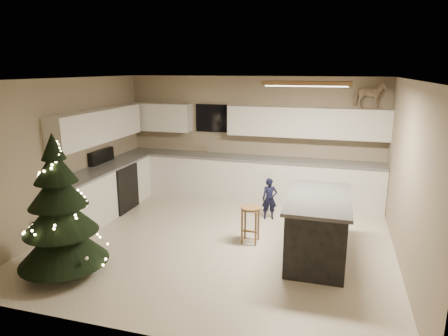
{
  "coord_description": "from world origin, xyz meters",
  "views": [
    {
      "loc": [
        1.78,
        -5.81,
        2.76
      ],
      "look_at": [
        0.0,
        0.35,
        1.15
      ],
      "focal_mm": 32.0,
      "sensor_mm": 36.0,
      "label": 1
    }
  ],
  "objects": [
    {
      "name": "rocking_horse",
      "position": [
        2.3,
        2.33,
        2.27
      ],
      "size": [
        0.6,
        0.28,
        0.52
      ],
      "rotation": [
        0.0,
        0.0,
        1.54
      ],
      "color": "brown",
      "rests_on": "cabinetry"
    },
    {
      "name": "bar_stool",
      "position": [
        0.52,
        0.09,
        0.45
      ],
      "size": [
        0.32,
        0.32,
        0.6
      ],
      "rotation": [
        0.0,
        0.0,
        0.06
      ],
      "color": "brown",
      "rests_on": "ground_plane"
    },
    {
      "name": "island",
      "position": [
        1.59,
        -0.15,
        0.48
      ],
      "size": [
        0.9,
        1.7,
        0.95
      ],
      "color": "black",
      "rests_on": "ground_plane"
    },
    {
      "name": "christmas_tree",
      "position": [
        -1.72,
        -1.6,
        0.81
      ],
      "size": [
        1.23,
        1.19,
        1.96
      ],
      "rotation": [
        0.0,
        0.0,
        -0.29
      ],
      "color": "#3F2816",
      "rests_on": "ground_plane"
    },
    {
      "name": "room_shell",
      "position": [
        0.02,
        0.0,
        1.75
      ],
      "size": [
        5.52,
        5.02,
        2.61
      ],
      "color": "gray",
      "rests_on": "ground_plane"
    },
    {
      "name": "cabinetry",
      "position": [
        -0.91,
        1.65,
        0.76
      ],
      "size": [
        5.5,
        3.2,
        2.0
      ],
      "color": "silver",
      "rests_on": "ground_plane"
    },
    {
      "name": "ground_plane",
      "position": [
        0.0,
        0.0,
        0.0
      ],
      "size": [
        5.5,
        5.5,
        0.0
      ],
      "primitive_type": "plane",
      "color": "beige"
    },
    {
      "name": "toddler",
      "position": [
        0.63,
        1.22,
        0.39
      ],
      "size": [
        0.33,
        0.26,
        0.78
      ],
      "primitive_type": "imported",
      "rotation": [
        0.0,
        0.0,
        0.31
      ],
      "color": "black",
      "rests_on": "ground_plane"
    }
  ]
}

